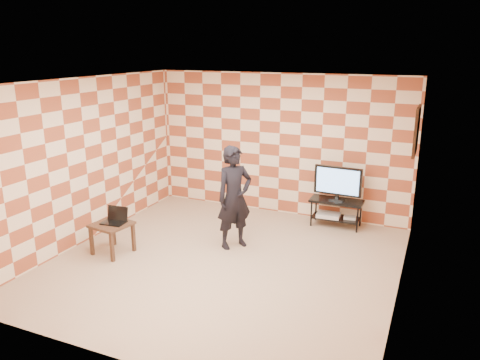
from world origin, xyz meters
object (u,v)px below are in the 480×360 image
tv (338,182)px  person (234,198)px  side_table (112,229)px  tv_stand (336,207)px

tv → person: bearing=-130.8°
tv → person: size_ratio=0.51×
side_table → person: size_ratio=0.37×
tv_stand → person: size_ratio=0.56×
side_table → person: bearing=31.3°
tv_stand → tv: tv is taller
side_table → person: (1.66, 1.01, 0.43)m
tv → person: 2.03m
tv_stand → side_table: 3.93m
person → tv_stand: bearing=-3.5°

